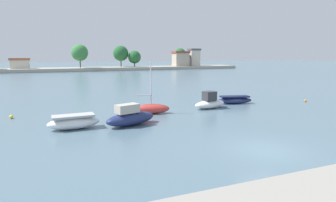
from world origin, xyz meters
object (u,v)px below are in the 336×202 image
moored_boat_0 (74,122)px  moored_boat_3 (210,102)px  moored_boat_4 (235,100)px  moored_boat_1 (130,117)px  mooring_buoy_1 (305,101)px  moored_boat_2 (152,109)px  mooring_buoy_0 (11,117)px

moored_boat_0 → moored_boat_3: size_ratio=0.98×
moored_boat_0 → moored_boat_4: 18.23m
moored_boat_1 → moored_boat_3: 10.12m
moored_boat_1 → moored_boat_4: (13.39, 5.20, -0.22)m
moored_boat_1 → mooring_buoy_1: bearing=-9.9°
moored_boat_2 → mooring_buoy_0: size_ratio=15.34×
moored_boat_2 → mooring_buoy_1: (18.91, -0.39, -0.35)m
moored_boat_4 → mooring_buoy_0: size_ratio=13.13×
mooring_buoy_0 → moored_boat_4: bearing=-2.3°
moored_boat_1 → moored_boat_2: moored_boat_2 is taller
moored_boat_1 → moored_boat_2: bearing=32.0°
moored_boat_0 → mooring_buoy_0: 7.40m
moored_boat_0 → moored_boat_1: size_ratio=0.84×
moored_boat_2 → moored_boat_3: size_ratio=1.26×
moored_boat_3 → moored_boat_4: moored_boat_3 is taller
moored_boat_0 → mooring_buoy_1: (26.08, 2.61, -0.37)m
moored_boat_4 → mooring_buoy_0: bearing=-169.1°
moored_boat_3 → mooring_buoy_0: size_ratio=12.15×
moored_boat_0 → moored_boat_2: size_ratio=0.78×
moored_boat_1 → mooring_buoy_1: (21.86, 3.12, -0.50)m
moored_boat_3 → moored_boat_2: bearing=172.2°
moored_boat_3 → moored_boat_4: (4.02, 1.38, -0.19)m
moored_boat_3 → mooring_buoy_1: size_ratio=13.97×
moored_boat_2 → moored_boat_3: (6.43, 0.32, 0.12)m
moored_boat_0 → moored_boat_2: (7.17, 3.00, -0.02)m
mooring_buoy_1 → moored_boat_4: bearing=166.2°
moored_boat_0 → moored_boat_3: 13.99m
moored_boat_2 → moored_boat_4: 10.58m
mooring_buoy_1 → moored_boat_1: bearing=-171.9°
moored_boat_1 → moored_boat_4: moored_boat_1 is taller
moored_boat_3 → moored_boat_1: bearing=-168.4°
moored_boat_2 → moored_boat_3: bearing=16.3°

